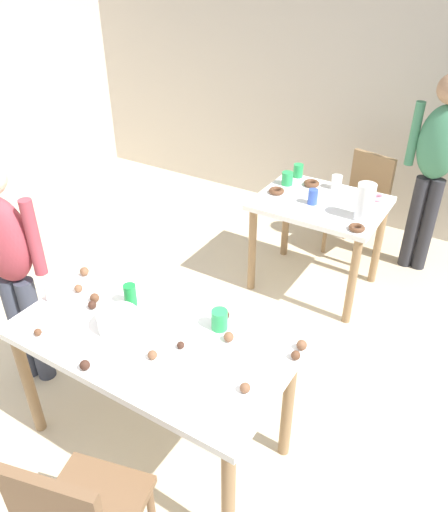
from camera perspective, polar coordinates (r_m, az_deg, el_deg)
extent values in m
plane|color=beige|center=(2.98, -7.04, -20.61)|extent=(6.40, 6.40, 0.00)
cube|color=#BCB2A3|center=(4.82, 16.92, 18.28)|extent=(6.40, 0.10, 2.60)
cube|color=white|center=(2.48, -8.57, -9.61)|extent=(1.38, 0.71, 0.04)
cylinder|color=olive|center=(2.96, -21.44, -13.43)|extent=(0.06, 0.06, 0.71)
cylinder|color=olive|center=(2.37, 0.49, -26.07)|extent=(0.06, 0.06, 0.71)
cylinder|color=olive|center=(3.22, -13.51, -7.47)|extent=(0.06, 0.06, 0.71)
cylinder|color=olive|center=(2.68, 7.28, -16.71)|extent=(0.06, 0.06, 0.71)
cube|color=white|center=(3.76, 11.00, 5.93)|extent=(0.92, 0.72, 0.04)
cylinder|color=olive|center=(3.84, 3.24, 0.69)|extent=(0.06, 0.06, 0.71)
cylinder|color=olive|center=(3.60, 14.43, -2.83)|extent=(0.06, 0.06, 0.71)
cylinder|color=olive|center=(4.31, 7.11, 4.29)|extent=(0.06, 0.06, 0.71)
cylinder|color=olive|center=(4.10, 17.19, 1.38)|extent=(0.06, 0.06, 0.71)
cube|color=brown|center=(2.32, -14.89, -26.07)|extent=(0.49, 0.49, 0.04)
cylinder|color=brown|center=(2.64, -15.64, -24.51)|extent=(0.04, 0.04, 0.41)
cube|color=olive|center=(4.42, 14.86, 5.24)|extent=(0.48, 0.48, 0.04)
cube|color=olive|center=(4.47, 16.50, 8.57)|extent=(0.38, 0.13, 0.42)
cylinder|color=olive|center=(4.33, 15.16, 1.12)|extent=(0.04, 0.04, 0.41)
cylinder|color=olive|center=(4.47, 11.49, 2.73)|extent=(0.04, 0.04, 0.41)
cylinder|color=olive|center=(4.59, 17.38, 2.68)|extent=(0.04, 0.04, 0.41)
cylinder|color=olive|center=(4.73, 13.84, 4.16)|extent=(0.04, 0.04, 0.41)
cylinder|color=#383D4C|center=(3.32, -22.27, -7.64)|extent=(0.11, 0.11, 0.74)
cylinder|color=#383D4C|center=(3.26, -20.66, -8.02)|extent=(0.11, 0.11, 0.74)
ellipsoid|color=#9E3842|center=(2.94, -23.89, 1.67)|extent=(0.37, 0.29, 0.52)
cylinder|color=#9E3842|center=(2.82, -20.93, 1.94)|extent=(0.09, 0.09, 0.45)
cylinder|color=#28282D|center=(4.40, 22.23, 3.25)|extent=(0.11, 0.11, 0.81)
cylinder|color=#28282D|center=(4.40, 20.82, 3.56)|extent=(0.11, 0.11, 0.81)
ellipsoid|color=#3D7A56|center=(4.13, 23.45, 11.76)|extent=(0.34, 0.24, 0.57)
cylinder|color=#3D7A56|center=(4.12, 20.93, 12.88)|extent=(0.08, 0.08, 0.49)
cylinder|color=white|center=(2.52, -11.98, -7.26)|extent=(0.20, 0.20, 0.09)
cylinder|color=#198438|center=(2.65, -10.67, -4.41)|extent=(0.07, 0.07, 0.12)
cube|color=silver|center=(2.20, -1.39, -15.12)|extent=(0.17, 0.02, 0.01)
cylinder|color=white|center=(2.80, -19.01, -3.92)|extent=(0.07, 0.07, 0.09)
cylinder|color=green|center=(2.46, -0.51, -7.30)|extent=(0.08, 0.08, 0.11)
sphere|color=brown|center=(2.60, -20.50, -8.15)|extent=(0.04, 0.04, 0.04)
sphere|color=#3D2319|center=(2.53, 0.05, -6.78)|extent=(0.05, 0.05, 0.05)
sphere|color=brown|center=(2.18, 2.43, -14.81)|extent=(0.05, 0.05, 0.05)
sphere|color=brown|center=(2.34, -8.18, -11.12)|extent=(0.04, 0.04, 0.04)
sphere|color=#3D2319|center=(2.69, -14.83, -5.43)|extent=(0.04, 0.04, 0.04)
sphere|color=brown|center=(2.34, 8.19, -11.16)|extent=(0.04, 0.04, 0.04)
sphere|color=brown|center=(2.41, 0.54, -9.22)|extent=(0.05, 0.05, 0.05)
sphere|color=brown|center=(2.39, 8.86, -10.03)|extent=(0.05, 0.05, 0.05)
sphere|color=brown|center=(2.83, -16.30, -3.57)|extent=(0.05, 0.05, 0.05)
sphere|color=brown|center=(2.95, -15.66, -1.71)|extent=(0.05, 0.05, 0.05)
sphere|color=brown|center=(2.73, -14.57, -4.65)|extent=(0.05, 0.05, 0.05)
sphere|color=#3D2319|center=(2.35, -15.62, -11.92)|extent=(0.05, 0.05, 0.05)
sphere|color=#3D2319|center=(2.38, -4.97, -10.11)|extent=(0.04, 0.04, 0.04)
cylinder|color=white|center=(3.51, 15.80, 5.99)|extent=(0.13, 0.13, 0.26)
cylinder|color=green|center=(3.96, 7.24, 8.78)|extent=(0.09, 0.09, 0.10)
cylinder|color=white|center=(3.95, 12.73, 8.23)|extent=(0.08, 0.08, 0.11)
cylinder|color=green|center=(4.11, 8.48, 9.63)|extent=(0.08, 0.08, 0.11)
cylinder|color=#3351B2|center=(3.68, 10.12, 6.68)|extent=(0.07, 0.07, 0.11)
torus|color=brown|center=(3.41, 14.93, 3.13)|extent=(0.11, 0.11, 0.03)
torus|color=brown|center=(3.98, 9.95, 8.18)|extent=(0.12, 0.12, 0.04)
torus|color=brown|center=(3.82, 6.02, 7.40)|extent=(0.12, 0.12, 0.03)
torus|color=pink|center=(3.87, 17.03, 6.44)|extent=(0.12, 0.12, 0.03)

